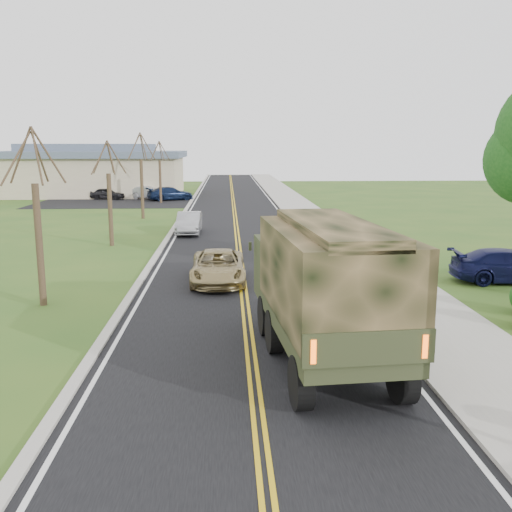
{
  "coord_description": "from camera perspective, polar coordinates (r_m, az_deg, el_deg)",
  "views": [
    {
      "loc": [
        -0.59,
        -9.46,
        5.44
      ],
      "look_at": [
        0.36,
        9.3,
        1.8
      ],
      "focal_mm": 40.0,
      "sensor_mm": 36.0,
      "label": 1
    }
  ],
  "objects": [
    {
      "name": "bare_tree_c",
      "position": [
        44.01,
        -11.36,
        7.29
      ],
      "size": [
        2.04,
        2.39,
        6.42
      ],
      "color": "#38281C",
      "rests_on": "ground"
    },
    {
      "name": "sedan_silver",
      "position": [
        36.06,
        -6.71,
        3.3
      ],
      "size": [
        1.49,
        4.11,
        1.35
      ],
      "primitive_type": "imported",
      "rotation": [
        0.0,
        0.0,
        -0.02
      ],
      "color": "#9E9FA3",
      "rests_on": "ground"
    },
    {
      "name": "military_truck",
      "position": [
        14.29,
        6.86,
        -2.53
      ],
      "size": [
        3.19,
        7.62,
        3.71
      ],
      "rotation": [
        0.0,
        0.0,
        0.08
      ],
      "color": "black",
      "rests_on": "ground"
    },
    {
      "name": "curb_right",
      "position": [
        49.98,
        2.58,
        4.78
      ],
      "size": [
        0.3,
        120.0,
        0.12
      ],
      "primitive_type": "cube",
      "color": "#9E998E",
      "rests_on": "ground"
    },
    {
      "name": "bare_tree_d",
      "position": [
        55.91,
        -9.56,
        7.85
      ],
      "size": [
        1.88,
        2.2,
        5.91
      ],
      "color": "#38281C",
      "rests_on": "ground"
    },
    {
      "name": "commercial_building",
      "position": [
        67.28,
        -16.29,
        8.19
      ],
      "size": [
        25.5,
        21.5,
        5.65
      ],
      "color": "tan",
      "rests_on": "ground"
    },
    {
      "name": "bare_tree_b",
      "position": [
        32.25,
        -14.42,
        5.35
      ],
      "size": [
        1.83,
        2.14,
        5.73
      ],
      "color": "#38281C",
      "rests_on": "ground"
    },
    {
      "name": "curb_left",
      "position": [
        49.88,
        -6.99,
        4.68
      ],
      "size": [
        0.3,
        120.0,
        0.1
      ],
      "primitive_type": "cube",
      "color": "#9E998E",
      "rests_on": "ground"
    },
    {
      "name": "sidewalk_right",
      "position": [
        50.17,
        4.57,
        4.77
      ],
      "size": [
        3.2,
        120.0,
        0.1
      ],
      "primitive_type": "cube",
      "color": "#9E998E",
      "rests_on": "ground"
    },
    {
      "name": "lot_car_silver",
      "position": [
        60.18,
        -10.58,
        6.25
      ],
      "size": [
        4.39,
        2.99,
        1.37
      ],
      "primitive_type": "imported",
      "rotation": [
        0.0,
        0.0,
        1.16
      ],
      "color": "#A4A3A8",
      "rests_on": "ground"
    },
    {
      "name": "ground",
      "position": [
        10.93,
        0.6,
        -18.88
      ],
      "size": [
        160.0,
        160.0,
        0.0
      ],
      "primitive_type": "plane",
      "color": "#2C511B",
      "rests_on": "ground"
    },
    {
      "name": "lot_car_dark",
      "position": [
        60.91,
        -14.62,
        6.06
      ],
      "size": [
        3.77,
        2.3,
        1.2
      ],
      "primitive_type": "imported",
      "rotation": [
        0.0,
        0.0,
        1.3
      ],
      "color": "black",
      "rests_on": "ground"
    },
    {
      "name": "pickup_navy",
      "position": [
        25.18,
        24.02,
        -0.91
      ],
      "size": [
        4.76,
        2.23,
        1.34
      ],
      "primitive_type": "imported",
      "rotation": [
        0.0,
        0.0,
        1.5
      ],
      "color": "#10123A",
      "rests_on": "ground"
    },
    {
      "name": "suv_champagne",
      "position": [
        23.02,
        -3.81,
        -1.08
      ],
      "size": [
        2.15,
        4.63,
        1.28
      ],
      "primitive_type": "imported",
      "rotation": [
        0.0,
        0.0,
        0.0
      ],
      "color": "#9C8958",
      "rests_on": "ground"
    },
    {
      "name": "road",
      "position": [
        49.76,
        -2.2,
        4.69
      ],
      "size": [
        8.0,
        120.0,
        0.01
      ],
      "primitive_type": "cube",
      "color": "black",
      "rests_on": "ground"
    },
    {
      "name": "lot_car_navy",
      "position": [
        58.69,
        -8.57,
        6.19
      ],
      "size": [
        5.04,
        3.65,
        1.36
      ],
      "primitive_type": "imported",
      "rotation": [
        0.0,
        0.0,
        1.99
      ],
      "color": "#0E1A36",
      "rests_on": "ground"
    },
    {
      "name": "bare_tree_a",
      "position": [
        20.68,
        -20.95,
        2.42
      ],
      "size": [
        1.93,
        2.26,
        6.08
      ],
      "color": "#38281C",
      "rests_on": "ground"
    }
  ]
}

